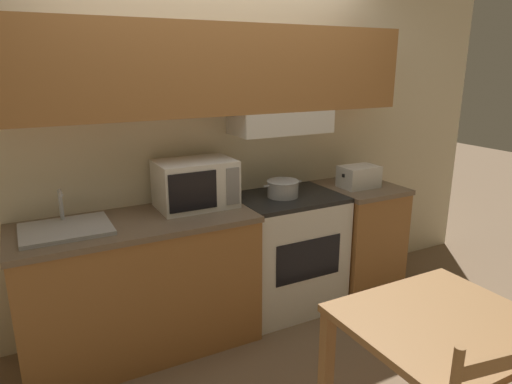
{
  "coord_description": "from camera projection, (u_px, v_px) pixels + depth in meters",
  "views": [
    {
      "loc": [
        -1.24,
        -3.0,
        1.82
      ],
      "look_at": [
        0.05,
        -0.56,
        1.03
      ],
      "focal_mm": 32.0,
      "sensor_mm": 36.0,
      "label": 1
    }
  ],
  "objects": [
    {
      "name": "lower_counter_main",
      "position": [
        141.0,
        285.0,
        2.93
      ],
      "size": [
        1.47,
        0.63,
        0.88
      ],
      "color": "#A36B38",
      "rests_on": "ground_plane"
    },
    {
      "name": "ground_plane",
      "position": [
        218.0,
        302.0,
        3.6
      ],
      "size": [
        16.0,
        16.0,
        0.0
      ],
      "primitive_type": "plane",
      "color": "#7F664C"
    },
    {
      "name": "toaster",
      "position": [
        359.0,
        176.0,
        3.54
      ],
      "size": [
        0.31,
        0.2,
        0.17
      ],
      "color": "white",
      "rests_on": "lower_counter_right_stub"
    },
    {
      "name": "dining_table",
      "position": [
        441.0,
        343.0,
        2.04
      ],
      "size": [
        0.83,
        0.74,
        0.73
      ],
      "color": "#9E7042",
      "rests_on": "ground_plane"
    },
    {
      "name": "lower_counter_right_stub",
      "position": [
        357.0,
        237.0,
        3.73
      ],
      "size": [
        0.55,
        0.63,
        0.88
      ],
      "color": "#A36B38",
      "rests_on": "ground_plane"
    },
    {
      "name": "cooking_pot",
      "position": [
        283.0,
        188.0,
        3.28
      ],
      "size": [
        0.31,
        0.24,
        0.12
      ],
      "color": "#B7BABF",
      "rests_on": "stove_range"
    },
    {
      "name": "sink_basin",
      "position": [
        66.0,
        229.0,
        2.62
      ],
      "size": [
        0.5,
        0.4,
        0.22
      ],
      "color": "#B7BABF",
      "rests_on": "lower_counter_main"
    },
    {
      "name": "stove_range",
      "position": [
        287.0,
        252.0,
        3.44
      ],
      "size": [
        0.75,
        0.58,
        0.88
      ],
      "color": "white",
      "rests_on": "ground_plane"
    },
    {
      "name": "microwave",
      "position": [
        195.0,
        184.0,
        3.04
      ],
      "size": [
        0.51,
        0.36,
        0.32
      ],
      "color": "white",
      "rests_on": "lower_counter_main"
    },
    {
      "name": "wall_back",
      "position": [
        218.0,
        112.0,
        3.15
      ],
      "size": [
        5.16,
        0.38,
        2.55
      ],
      "color": "beige",
      "rests_on": "ground_plane"
    }
  ]
}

